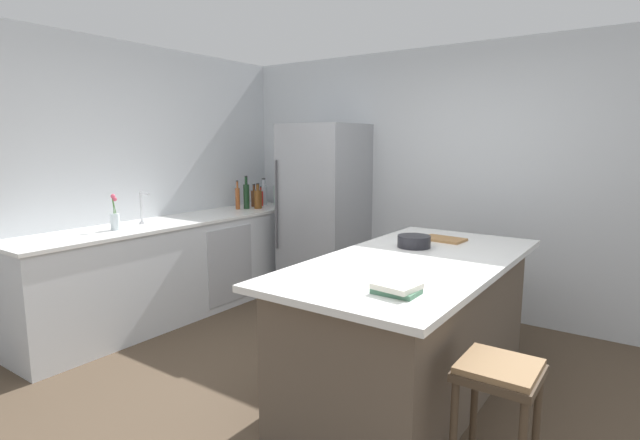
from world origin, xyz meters
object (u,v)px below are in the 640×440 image
(whiskey_bottle, at_px, (258,199))
(bar_stool, at_px, (498,388))
(sink_faucet, at_px, (142,207))
(kitchen_island, at_px, (413,325))
(refrigerator, at_px, (324,212))
(vinegar_bottle, at_px, (238,198))
(mixing_bowl, at_px, (414,241))
(hot_sauce_bottle, at_px, (261,198))
(cookbook_stack, at_px, (397,288))
(cutting_board, at_px, (444,239))
(gin_bottle, at_px, (277,194))
(flower_vase, at_px, (115,218))
(wine_bottle, at_px, (246,195))
(syrup_bottle, at_px, (254,198))
(soda_bottle, at_px, (264,194))

(whiskey_bottle, bearing_deg, bar_stool, -30.27)
(sink_faucet, bearing_deg, kitchen_island, 5.21)
(refrigerator, relative_size, vinegar_bottle, 5.80)
(kitchen_island, xyz_separation_m, bar_stool, (0.75, -0.69, 0.08))
(mixing_bowl, bearing_deg, sink_faucet, -166.97)
(hot_sauce_bottle, bearing_deg, cookbook_stack, -36.85)
(cutting_board, bearing_deg, gin_bottle, 160.51)
(flower_vase, relative_size, gin_bottle, 0.94)
(wine_bottle, bearing_deg, whiskey_bottle, 44.43)
(whiskey_bottle, height_order, cutting_board, whiskey_bottle)
(vinegar_bottle, xyz_separation_m, cookbook_stack, (2.82, -1.74, -0.11))
(whiskey_bottle, bearing_deg, mixing_bowl, -20.16)
(refrigerator, distance_m, bar_stool, 3.22)
(flower_vase, relative_size, vinegar_bottle, 0.96)
(syrup_bottle, bearing_deg, vinegar_bottle, -87.67)
(mixing_bowl, bearing_deg, gin_bottle, 152.35)
(flower_vase, distance_m, cutting_board, 2.74)
(soda_bottle, xyz_separation_m, hot_sauce_bottle, (0.04, -0.09, -0.04))
(sink_faucet, height_order, syrup_bottle, sink_faucet)
(flower_vase, distance_m, hot_sauce_bottle, 1.92)
(cookbook_stack, bearing_deg, hot_sauce_bottle, 143.15)
(bar_stool, height_order, vinegar_bottle, vinegar_bottle)
(kitchen_island, height_order, wine_bottle, wine_bottle)
(gin_bottle, relative_size, syrup_bottle, 1.25)
(vinegar_bottle, bearing_deg, bar_stool, -26.82)
(gin_bottle, bearing_deg, flower_vase, -90.54)
(sink_faucet, xyz_separation_m, gin_bottle, (0.09, 1.79, -0.03))
(bar_stool, height_order, wine_bottle, wine_bottle)
(mixing_bowl, relative_size, cutting_board, 0.73)
(cookbook_stack, height_order, cutting_board, cookbook_stack)
(sink_faucet, bearing_deg, vinegar_bottle, 90.26)
(bar_stool, relative_size, flower_vase, 2.18)
(hot_sauce_bottle, height_order, whiskey_bottle, whiskey_bottle)
(wine_bottle, bearing_deg, bar_stool, -28.38)
(gin_bottle, bearing_deg, cutting_board, -19.49)
(vinegar_bottle, distance_m, cookbook_stack, 3.32)
(sink_faucet, relative_size, syrup_bottle, 1.15)
(gin_bottle, xyz_separation_m, soda_bottle, (-0.12, -0.09, 0.00))
(soda_bottle, bearing_deg, syrup_bottle, -86.04)
(kitchen_island, relative_size, bar_stool, 3.32)
(kitchen_island, bearing_deg, whiskey_bottle, 154.48)
(syrup_bottle, distance_m, cutting_board, 2.59)
(whiskey_bottle, distance_m, wine_bottle, 0.13)
(gin_bottle, distance_m, mixing_bowl, 2.64)
(gin_bottle, xyz_separation_m, wine_bottle, (-0.04, -0.47, 0.02))
(bar_stool, xyz_separation_m, hot_sauce_bottle, (-3.32, 2.06, 0.48))
(kitchen_island, height_order, refrigerator, refrigerator)
(bar_stool, bearing_deg, hot_sauce_bottle, 148.23)
(refrigerator, xyz_separation_m, whiskey_bottle, (-0.76, -0.22, 0.11))
(flower_vase, bearing_deg, whiskey_bottle, 87.72)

